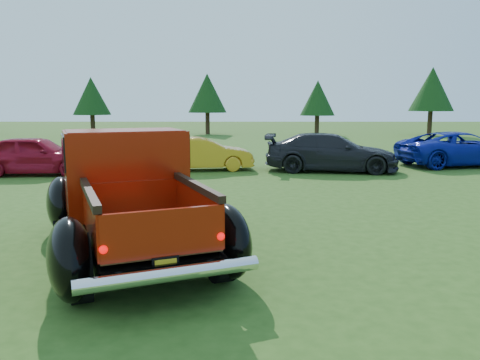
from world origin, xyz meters
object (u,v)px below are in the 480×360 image
at_px(show_car_grey, 331,152).
at_px(show_car_blue, 460,149).
at_px(show_car_yellow, 203,154).
at_px(pickup_truck, 126,192).
at_px(show_car_red, 36,155).
at_px(tree_west, 91,96).
at_px(tree_mid_left, 207,93).
at_px(tree_east, 432,89).
at_px(tree_mid_right, 318,98).

height_order(show_car_grey, show_car_blue, show_car_grey).
xyz_separation_m(show_car_yellow, show_car_grey, (4.79, -0.22, 0.09)).
xyz_separation_m(pickup_truck, show_car_red, (-5.26, 8.42, -0.27)).
xyz_separation_m(show_car_yellow, show_car_blue, (10.31, 1.30, 0.08)).
bearing_deg(show_car_yellow, show_car_red, 92.95).
xyz_separation_m(tree_west, show_car_red, (4.56, -20.97, -2.41)).
height_order(tree_mid_left, show_car_grey, tree_mid_left).
distance_m(tree_west, show_car_red, 21.59).
height_order(tree_west, show_car_blue, tree_west).
height_order(tree_east, show_car_blue, tree_east).
distance_m(tree_west, tree_mid_right, 18.03).
bearing_deg(tree_east, tree_mid_left, 175.24).
distance_m(show_car_yellow, show_car_blue, 10.39).
distance_m(tree_mid_left, show_car_red, 23.55).
height_order(tree_west, tree_mid_right, tree_west).
xyz_separation_m(tree_east, show_car_blue, (-6.32, -19.00, -2.96)).
height_order(tree_mid_right, show_car_blue, tree_mid_right).
distance_m(tree_mid_left, tree_east, 18.06).
relative_size(tree_west, show_car_yellow, 1.23).
bearing_deg(show_car_grey, show_car_red, 102.69).
distance_m(tree_east, pickup_truck, 34.58).
bearing_deg(tree_west, tree_mid_right, 3.18).
bearing_deg(show_car_red, tree_mid_left, -14.41).
bearing_deg(show_car_grey, tree_mid_left, 23.24).
distance_m(tree_west, show_car_grey, 25.23).
distance_m(show_car_red, show_car_grey, 10.64).
bearing_deg(tree_east, show_car_yellow, -129.32).
bearing_deg(tree_east, show_car_blue, -108.39).
bearing_deg(show_car_red, tree_east, -49.74).
distance_m(tree_west, tree_mid_left, 9.22).
relative_size(tree_east, pickup_truck, 0.92).
relative_size(tree_mid_left, show_car_grey, 1.03).
relative_size(tree_mid_right, tree_east, 0.81).
bearing_deg(pickup_truck, show_car_red, 99.57).
xyz_separation_m(tree_east, pickup_truck, (-17.18, -29.89, -2.69)).
xyz_separation_m(tree_west, tree_mid_right, (18.00, 1.00, -0.14)).
xyz_separation_m(pickup_truck, show_car_blue, (10.86, 10.89, -0.27)).
distance_m(tree_east, show_car_red, 31.19).
bearing_deg(tree_mid_left, show_car_red, -100.93).
distance_m(tree_west, show_car_yellow, 22.49).
bearing_deg(show_car_blue, tree_mid_right, -3.96).
relative_size(tree_mid_right, show_car_grey, 0.90).
relative_size(show_car_red, show_car_grey, 0.84).
bearing_deg(tree_mid_right, show_car_blue, -82.16).
bearing_deg(show_car_red, show_car_yellow, -82.12).
relative_size(pickup_truck, show_car_blue, 1.17).
distance_m(tree_mid_left, show_car_yellow, 22.02).
height_order(tree_mid_left, show_car_blue, tree_mid_left).
height_order(tree_west, show_car_grey, tree_west).
bearing_deg(show_car_red, tree_mid_right, -34.93).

